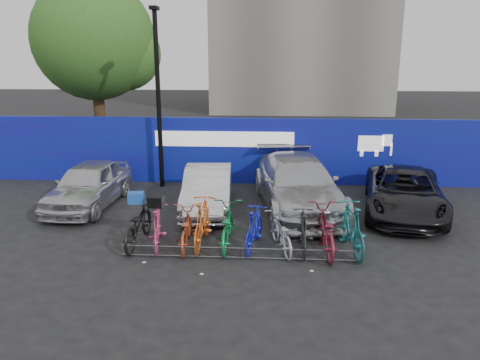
# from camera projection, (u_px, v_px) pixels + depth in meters

# --- Properties ---
(ground) EXTENTS (100.00, 100.00, 0.00)m
(ground) POSITION_uv_depth(u_px,v_px,m) (242.00, 249.00, 11.44)
(ground) COLOR black
(ground) RESTS_ON ground
(hoarding) EXTENTS (22.00, 0.18, 2.40)m
(hoarding) POSITION_uv_depth(u_px,v_px,m) (252.00, 151.00, 16.90)
(hoarding) COLOR navy
(hoarding) RESTS_ON ground
(tree) EXTENTS (5.40, 5.20, 7.80)m
(tree) POSITION_uv_depth(u_px,v_px,m) (100.00, 42.00, 20.20)
(tree) COLOR #382314
(tree) RESTS_ON ground
(lamppost) EXTENTS (0.25, 0.50, 6.11)m
(lamppost) POSITION_uv_depth(u_px,v_px,m) (158.00, 94.00, 15.97)
(lamppost) COLOR black
(lamppost) RESTS_ON ground
(bike_rack) EXTENTS (5.60, 0.03, 0.30)m
(bike_rack) POSITION_uv_depth(u_px,v_px,m) (241.00, 253.00, 10.82)
(bike_rack) COLOR #595B60
(bike_rack) RESTS_ON ground
(car_0) EXTENTS (1.87, 4.19, 1.40)m
(car_0) POSITION_uv_depth(u_px,v_px,m) (89.00, 184.00, 14.47)
(car_0) COLOR #B7B6BB
(car_0) RESTS_ON ground
(car_1) EXTENTS (1.65, 4.05, 1.31)m
(car_1) POSITION_uv_depth(u_px,v_px,m) (208.00, 189.00, 14.14)
(car_1) COLOR silver
(car_1) RESTS_ON ground
(car_2) EXTENTS (3.00, 5.71, 1.58)m
(car_2) POSITION_uv_depth(u_px,v_px,m) (298.00, 184.00, 14.23)
(car_2) COLOR #B1B2B6
(car_2) RESTS_ON ground
(car_3) EXTENTS (3.07, 5.07, 1.31)m
(car_3) POSITION_uv_depth(u_px,v_px,m) (404.00, 192.00, 13.81)
(car_3) COLOR black
(car_3) RESTS_ON ground
(bike_0) EXTENTS (0.78, 2.09, 1.09)m
(bike_0) POSITION_uv_depth(u_px,v_px,m) (138.00, 224.00, 11.59)
(bike_0) COLOR black
(bike_0) RESTS_ON ground
(bike_1) EXTENTS (0.79, 1.81, 1.05)m
(bike_1) POSITION_uv_depth(u_px,v_px,m) (157.00, 227.00, 11.43)
(bike_1) COLOR #CD4171
(bike_1) RESTS_ON ground
(bike_2) EXTENTS (0.77, 1.86, 0.96)m
(bike_2) POSITION_uv_depth(u_px,v_px,m) (185.00, 229.00, 11.44)
(bike_2) COLOR #AE4625
(bike_2) RESTS_ON ground
(bike_3) EXTENTS (0.66, 2.03, 1.20)m
(bike_3) POSITION_uv_depth(u_px,v_px,m) (202.00, 223.00, 11.51)
(bike_3) COLOR orange
(bike_3) RESTS_ON ground
(bike_4) EXTENTS (0.70, 1.99, 1.05)m
(bike_4) POSITION_uv_depth(u_px,v_px,m) (226.00, 226.00, 11.49)
(bike_4) COLOR #127B3B
(bike_4) RESTS_ON ground
(bike_5) EXTENTS (0.81, 1.78, 1.03)m
(bike_5) POSITION_uv_depth(u_px,v_px,m) (254.00, 228.00, 11.36)
(bike_5) COLOR #151DC5
(bike_5) RESTS_ON ground
(bike_6) EXTENTS (0.99, 1.80, 0.90)m
(bike_6) POSITION_uv_depth(u_px,v_px,m) (281.00, 233.00, 11.25)
(bike_6) COLOR #9EA1A5
(bike_6) RESTS_ON ground
(bike_7) EXTENTS (0.49, 1.70, 1.02)m
(bike_7) POSITION_uv_depth(u_px,v_px,m) (303.00, 231.00, 11.19)
(bike_7) COLOR black
(bike_7) RESTS_ON ground
(bike_8) EXTENTS (0.84, 2.14, 1.11)m
(bike_8) POSITION_uv_depth(u_px,v_px,m) (325.00, 230.00, 11.15)
(bike_8) COLOR maroon
(bike_8) RESTS_ON ground
(bike_9) EXTENTS (0.80, 2.08, 1.22)m
(bike_9) POSITION_uv_depth(u_px,v_px,m) (352.00, 228.00, 11.13)
(bike_9) COLOR #16636A
(bike_9) RESTS_ON ground
(cargo_crate) EXTENTS (0.41, 0.33, 0.27)m
(cargo_crate) POSITION_uv_depth(u_px,v_px,m) (136.00, 198.00, 11.41)
(cargo_crate) COLOR #1B4DAE
(cargo_crate) RESTS_ON bike_0
(cargo_topcase) EXTENTS (0.36, 0.33, 0.26)m
(cargo_topcase) POSITION_uv_depth(u_px,v_px,m) (156.00, 201.00, 11.26)
(cargo_topcase) COLOR black
(cargo_topcase) RESTS_ON bike_1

